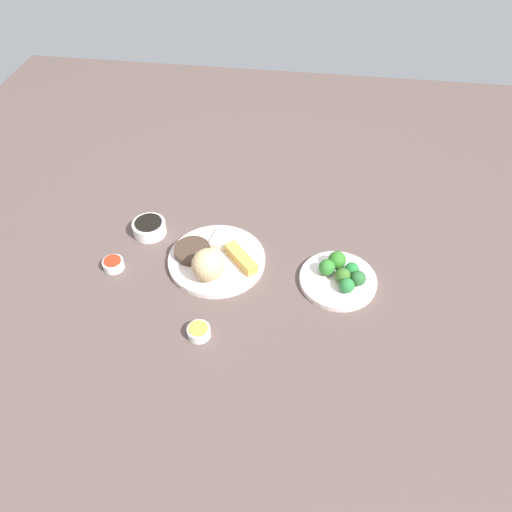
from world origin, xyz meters
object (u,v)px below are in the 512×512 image
at_px(sauce_ramekin_sweet_and_sour, 113,264).
at_px(sauce_ramekin_hot_mustard, 199,332).
at_px(main_plate, 217,260).
at_px(soy_sauce_bowl, 149,228).
at_px(broccoli_plate, 338,280).

relative_size(sauce_ramekin_sweet_and_sour, sauce_ramekin_hot_mustard, 1.00).
relative_size(main_plate, sauce_ramekin_sweet_and_sour, 4.74).
relative_size(main_plate, soy_sauce_bowl, 2.80).
bearing_deg(broccoli_plate, soy_sauce_bowl, -12.05).
bearing_deg(broccoli_plate, main_plate, -4.83).
bearing_deg(broccoli_plate, sauce_ramekin_hot_mustard, 33.58).
xyz_separation_m(main_plate, broccoli_plate, (-0.31, 0.03, -0.00)).
xyz_separation_m(broccoli_plate, soy_sauce_bowl, (0.52, -0.11, 0.01)).
distance_m(main_plate, soy_sauce_bowl, 0.22).
distance_m(main_plate, broccoli_plate, 0.32).
bearing_deg(sauce_ramekin_sweet_and_sour, sauce_ramekin_hot_mustard, 146.40).
xyz_separation_m(main_plate, sauce_ramekin_hot_mustard, (-0.00, 0.23, 0.00)).
distance_m(broccoli_plate, soy_sauce_bowl, 0.53).
bearing_deg(main_plate, broccoli_plate, 175.17).
bearing_deg(sauce_ramekin_hot_mustard, main_plate, -88.87).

